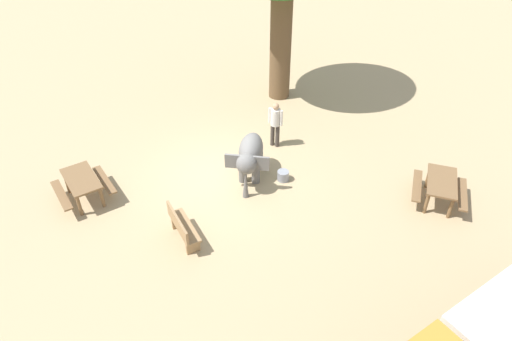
# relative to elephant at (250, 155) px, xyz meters

# --- Properties ---
(ground_plane) EXTENTS (60.00, 60.00, 0.00)m
(ground_plane) POSITION_rel_elephant_xyz_m (0.61, -0.50, -0.85)
(ground_plane) COLOR tan
(elephant) EXTENTS (1.77, 1.81, 1.33)m
(elephant) POSITION_rel_elephant_xyz_m (0.00, 0.00, 0.00)
(elephant) COLOR slate
(elephant) RESTS_ON ground_plane
(person_handler) EXTENTS (0.32, 0.45, 1.62)m
(person_handler) POSITION_rel_elephant_xyz_m (-1.67, -1.03, 0.10)
(person_handler) COLOR #3F3833
(person_handler) RESTS_ON ground_plane
(wooden_bench) EXTENTS (0.54, 1.43, 0.88)m
(wooden_bench) POSITION_rel_elephant_xyz_m (2.93, 1.25, -0.38)
(wooden_bench) COLOR #9E7A51
(wooden_bench) RESTS_ON ground_plane
(picnic_table_near) EXTENTS (2.09, 2.09, 0.78)m
(picnic_table_near) POSITION_rel_elephant_xyz_m (-3.87, 3.97, -0.27)
(picnic_table_near) COLOR brown
(picnic_table_near) RESTS_ON ground_plane
(picnic_table_far) EXTENTS (1.49, 1.51, 0.78)m
(picnic_table_far) POSITION_rel_elephant_xyz_m (4.54, -1.83, -0.27)
(picnic_table_far) COLOR brown
(picnic_table_far) RESTS_ON ground_plane
(feed_bucket) EXTENTS (0.36, 0.36, 0.32)m
(feed_bucket) POSITION_rel_elephant_xyz_m (-0.77, 0.66, -0.69)
(feed_bucket) COLOR gray
(feed_bucket) RESTS_ON ground_plane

